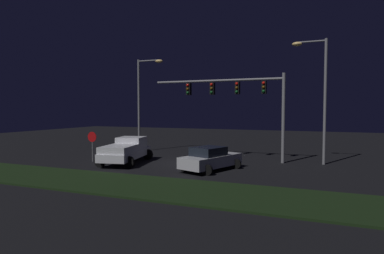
{
  "coord_description": "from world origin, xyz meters",
  "views": [
    {
      "loc": [
        9.43,
        -22.07,
        3.9
      ],
      "look_at": [
        -0.1,
        1.06,
        2.56
      ],
      "focal_mm": 31.31,
      "sensor_mm": 36.0,
      "label": 1
    }
  ],
  "objects_px": {
    "car_sedan": "(210,159)",
    "street_lamp_left": "(143,94)",
    "traffic_signal_gantry": "(238,94)",
    "stop_sign": "(92,141)",
    "street_lamp_right": "(319,87)",
    "pickup_truck": "(126,149)"
  },
  "relations": [
    {
      "from": "pickup_truck",
      "to": "street_lamp_left",
      "type": "height_order",
      "value": "street_lamp_left"
    },
    {
      "from": "traffic_signal_gantry",
      "to": "stop_sign",
      "type": "relative_size",
      "value": 4.63
    },
    {
      "from": "stop_sign",
      "to": "traffic_signal_gantry",
      "type": "bearing_deg",
      "value": 26.08
    },
    {
      "from": "traffic_signal_gantry",
      "to": "stop_sign",
      "type": "distance_m",
      "value": 11.42
    },
    {
      "from": "pickup_truck",
      "to": "traffic_signal_gantry",
      "type": "bearing_deg",
      "value": -70.74
    },
    {
      "from": "pickup_truck",
      "to": "street_lamp_right",
      "type": "distance_m",
      "value": 14.38
    },
    {
      "from": "street_lamp_left",
      "to": "stop_sign",
      "type": "bearing_deg",
      "value": -94.29
    },
    {
      "from": "car_sedan",
      "to": "stop_sign",
      "type": "relative_size",
      "value": 2.13
    },
    {
      "from": "traffic_signal_gantry",
      "to": "street_lamp_right",
      "type": "relative_size",
      "value": 1.17
    },
    {
      "from": "street_lamp_left",
      "to": "stop_sign",
      "type": "relative_size",
      "value": 3.77
    },
    {
      "from": "traffic_signal_gantry",
      "to": "stop_sign",
      "type": "xyz_separation_m",
      "value": [
        -9.77,
        -4.78,
        -3.47
      ]
    },
    {
      "from": "street_lamp_right",
      "to": "stop_sign",
      "type": "xyz_separation_m",
      "value": [
        -15.46,
        -5.22,
        -3.9
      ]
    },
    {
      "from": "car_sedan",
      "to": "street_lamp_right",
      "type": "height_order",
      "value": "street_lamp_right"
    },
    {
      "from": "street_lamp_right",
      "to": "street_lamp_left",
      "type": "bearing_deg",
      "value": 174.79
    },
    {
      "from": "street_lamp_left",
      "to": "stop_sign",
      "type": "xyz_separation_m",
      "value": [
        -0.49,
        -6.59,
        -3.7
      ]
    },
    {
      "from": "car_sedan",
      "to": "street_lamp_left",
      "type": "bearing_deg",
      "value": 72.74
    },
    {
      "from": "street_lamp_left",
      "to": "traffic_signal_gantry",
      "type": "bearing_deg",
      "value": -11.02
    },
    {
      "from": "car_sedan",
      "to": "street_lamp_right",
      "type": "relative_size",
      "value": 0.54
    },
    {
      "from": "pickup_truck",
      "to": "traffic_signal_gantry",
      "type": "relative_size",
      "value": 0.55
    },
    {
      "from": "street_lamp_left",
      "to": "street_lamp_right",
      "type": "height_order",
      "value": "street_lamp_right"
    },
    {
      "from": "pickup_truck",
      "to": "car_sedan",
      "type": "height_order",
      "value": "pickup_truck"
    },
    {
      "from": "pickup_truck",
      "to": "traffic_signal_gantry",
      "type": "distance_m",
      "value": 9.24
    }
  ]
}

